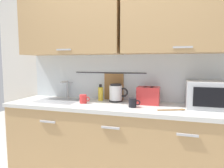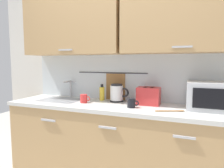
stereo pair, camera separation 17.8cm
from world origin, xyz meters
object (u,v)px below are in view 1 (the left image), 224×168
electric_kettle (116,93)px  toaster (148,95)px  mug_by_kettle (133,103)px  wooden_spoon (175,110)px  mug_near_sink (83,99)px  dish_soap_bottle (101,93)px  microwave (211,95)px

electric_kettle → toaster: bearing=-6.6°
mug_by_kettle → wooden_spoon: (0.41, -0.02, -0.04)m
mug_near_sink → wooden_spoon: size_ratio=0.45×
electric_kettle → mug_by_kettle: (0.25, -0.25, -0.05)m
dish_soap_bottle → mug_by_kettle: size_ratio=1.63×
toaster → mug_by_kettle: toaster is taller
toaster → mug_by_kettle: (-0.13, -0.21, -0.05)m
mug_by_kettle → wooden_spoon: 0.42m
electric_kettle → dish_soap_bottle: 0.20m
dish_soap_bottle → toaster: bearing=-5.6°
electric_kettle → mug_near_sink: 0.39m
electric_kettle → wooden_spoon: bearing=-22.1°
mug_by_kettle → microwave: bearing=14.2°
wooden_spoon → mug_near_sink: bearing=176.2°
mug_by_kettle → wooden_spoon: bearing=-2.5°
toaster → mug_by_kettle: bearing=-122.6°
microwave → mug_near_sink: (-1.32, -0.14, -0.09)m
dish_soap_bottle → electric_kettle: bearing=-3.5°
dish_soap_bottle → microwave: bearing=-3.5°
electric_kettle → mug_by_kettle: size_ratio=1.89×
dish_soap_bottle → mug_near_sink: (-0.13, -0.21, -0.04)m
mug_near_sink → wooden_spoon: mug_near_sink is taller
microwave → dish_soap_bottle: 1.20m
microwave → mug_by_kettle: size_ratio=3.83×
mug_near_sink → wooden_spoon: (0.99, -0.07, -0.04)m
wooden_spoon → microwave: bearing=31.7°
dish_soap_bottle → wooden_spoon: size_ratio=0.74×
toaster → wooden_spoon: bearing=-38.6°
microwave → mug_by_kettle: 0.78m
electric_kettle → toaster: (0.38, -0.04, -0.01)m
microwave → mug_by_kettle: (-0.75, -0.19, -0.09)m
microwave → electric_kettle: 1.00m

